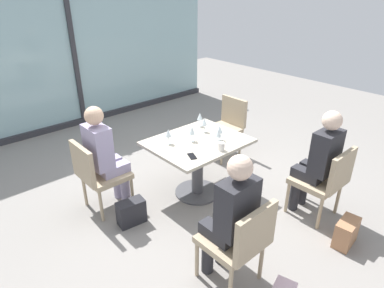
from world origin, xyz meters
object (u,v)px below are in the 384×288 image
at_px(handbag_2, 131,212).
at_px(person_front_left, 231,214).
at_px(chair_front_right, 325,179).
at_px(chair_front_left, 239,240).
at_px(coffee_cup, 221,146).
at_px(chair_far_right, 227,124).
at_px(person_far_left, 104,153).
at_px(dining_table_main, 198,155).
at_px(wine_glass_5, 220,129).
at_px(wine_glass_0, 168,133).
at_px(wine_glass_4, 200,117).
at_px(chair_far_left, 98,172).
at_px(wine_glass_2, 204,122).
at_px(handbag_1, 346,233).
at_px(person_front_right, 319,159).
at_px(wine_glass_3, 218,133).
at_px(wine_glass_1, 192,131).
at_px(cell_phone_on_table, 192,156).

bearing_deg(handbag_2, person_front_left, -72.03).
xyz_separation_m(chair_front_right, person_front_left, (-1.41, 0.11, 0.20)).
height_order(chair_front_left, handbag_2, chair_front_left).
xyz_separation_m(coffee_cup, handbag_2, (-0.96, 0.40, -0.64)).
relative_size(chair_far_right, person_far_left, 0.69).
bearing_deg(person_front_left, chair_front_left, -90.00).
bearing_deg(dining_table_main, wine_glass_5, -35.95).
height_order(chair_far_right, person_far_left, person_far_left).
bearing_deg(wine_glass_0, wine_glass_4, 12.64).
height_order(chair_far_left, person_far_left, person_far_left).
bearing_deg(wine_glass_5, dining_table_main, 144.05).
distance_m(wine_glass_2, handbag_1, 1.97).
bearing_deg(wine_glass_5, chair_front_right, -66.09).
distance_m(chair_far_left, wine_glass_4, 1.44).
xyz_separation_m(chair_far_left, person_front_right, (1.76, -1.66, 0.20)).
bearing_deg(wine_glass_3, handbag_2, 165.79).
relative_size(chair_front_left, wine_glass_3, 4.70).
bearing_deg(wine_glass_2, person_front_right, -70.23).
distance_m(chair_front_left, coffee_cup, 1.21).
bearing_deg(chair_far_right, chair_far_left, 180.00).
bearing_deg(handbag_2, wine_glass_4, 18.43).
bearing_deg(wine_glass_5, wine_glass_4, 76.27).
bearing_deg(dining_table_main, wine_glass_1, 145.97).
distance_m(chair_far_left, coffee_cup, 1.41).
xyz_separation_m(wine_glass_1, handbag_2, (-0.88, 0.02, -0.72)).
xyz_separation_m(chair_front_right, handbag_2, (-1.64, 1.32, -0.36)).
bearing_deg(wine_glass_3, handbag_1, -75.73).
bearing_deg(wine_glass_4, chair_far_right, 14.85).
distance_m(wine_glass_2, cell_phone_on_table, 0.69).
xyz_separation_m(wine_glass_5, handbag_2, (-1.14, 0.20, -0.72)).
bearing_deg(chair_front_right, handbag_2, 141.13).
distance_m(chair_far_left, wine_glass_3, 1.43).
bearing_deg(wine_glass_1, handbag_1, -72.23).
relative_size(wine_glass_2, coffee_cup, 2.06).
xyz_separation_m(wine_glass_1, wine_glass_5, (0.26, -0.19, 0.00)).
bearing_deg(wine_glass_1, chair_front_right, -59.81).
xyz_separation_m(person_front_right, cell_phone_on_table, (-1.02, 0.91, 0.03)).
relative_size(chair_front_left, coffee_cup, 9.67).
relative_size(wine_glass_0, wine_glass_3, 1.00).
height_order(wine_glass_0, wine_glass_3, same).
height_order(person_front_right, cell_phone_on_table, person_front_right).
relative_size(wine_glass_1, handbag_2, 0.62).
bearing_deg(wine_glass_3, person_front_left, -131.11).
bearing_deg(cell_phone_on_table, wine_glass_3, 27.96).
xyz_separation_m(chair_front_left, person_front_left, (0.00, 0.11, 0.20)).
bearing_deg(handbag_2, wine_glass_0, 17.13).
bearing_deg(wine_glass_3, wine_glass_0, 138.15).
xyz_separation_m(chair_front_right, chair_far_right, (0.35, 1.77, 0.00)).
bearing_deg(chair_far_right, wine_glass_3, -142.66).
relative_size(chair_far_left, cell_phone_on_table, 6.04).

